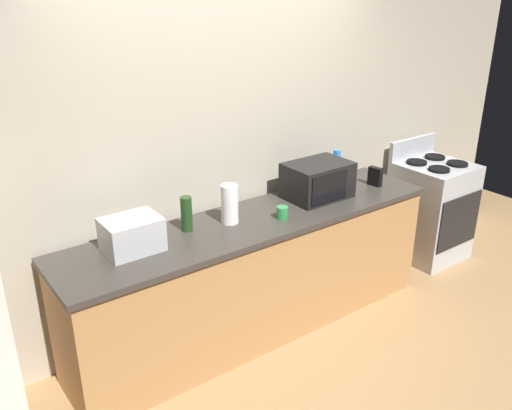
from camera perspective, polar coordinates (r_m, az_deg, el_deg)
The scene contains 11 objects.
ground_plane at distance 3.95m, azimuth 3.55°, elevation -15.38°, with size 8.00×8.00×0.00m, color #A87F51.
back_wall at distance 3.91m, azimuth -3.56°, elevation 6.62°, with size 6.40×0.10×2.70m, color #B2A893.
counter_run at distance 3.95m, azimuth -0.00°, elevation -7.35°, with size 2.84×0.64×0.90m.
stove_range at distance 5.26m, azimuth 17.90°, elevation -0.44°, with size 0.60×0.61×1.08m.
microwave at distance 4.09m, azimuth 6.50°, elevation 2.60°, with size 0.48×0.35×0.27m.
toaster_oven at distance 3.36m, azimuth -12.92°, elevation -3.05°, with size 0.34×0.26×0.21m, color #B7BABF.
paper_towel_roll at distance 3.64m, azimuth -2.78°, elevation 0.10°, with size 0.12×0.12×0.27m, color white.
cordless_phone at distance 4.43m, azimuth 12.41°, elevation 2.95°, with size 0.05×0.11×0.15m, color black.
bottle_wine at distance 3.56m, azimuth -7.32°, elevation -0.93°, with size 0.08×0.08×0.24m, color #1E3F19.
bottle_spray_cleaner at distance 4.44m, azimuth 8.44°, elevation 4.12°, with size 0.06×0.06×0.27m, color #338CE5.
mug_green at distance 3.74m, azimuth 2.78°, elevation -0.80°, with size 0.08×0.08×0.09m, color #2D8C47.
Camera 1 is at (-2.02, -2.36, 2.44)m, focal length 38.03 mm.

